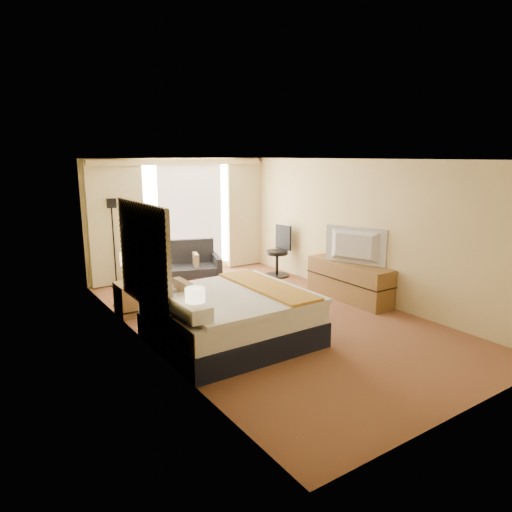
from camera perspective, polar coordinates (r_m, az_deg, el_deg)
floor at (r=7.73m, az=1.72°, el=-7.66°), size 4.20×7.00×0.02m
ceiling at (r=7.26m, az=1.85°, el=11.99°), size 4.20×7.00×0.02m
wall_back at (r=10.40m, az=-9.56°, el=4.78°), size 4.20×0.02×2.60m
wall_front at (r=5.05m, az=25.64°, el=-4.41°), size 4.20×0.02×2.60m
wall_left at (r=6.42m, az=-13.65°, el=-0.12°), size 0.02×7.00×2.60m
wall_right at (r=8.76m, az=13.04°, el=3.22°), size 0.02×7.00×2.60m
headboard at (r=6.62m, az=-13.92°, el=0.07°), size 0.06×1.85×1.50m
nightstand_left at (r=5.90m, az=-7.34°, el=-11.49°), size 0.45×0.52×0.55m
nightstand_right at (r=8.08m, az=-15.36°, el=-5.16°), size 0.45×0.52×0.55m
media_dresser at (r=8.77m, az=11.53°, el=-3.06°), size 0.50×1.80×0.70m
window at (r=10.47m, az=-8.24°, el=4.99°), size 2.30×0.02×2.30m
curtains at (r=10.28m, az=-9.33°, el=5.31°), size 4.12×0.19×2.56m
bed at (r=6.66m, az=-3.21°, el=-7.58°), size 2.13×1.95×1.04m
loveseat at (r=9.51m, az=-9.16°, el=-1.99°), size 1.69×1.24×0.94m
floor_lamp at (r=9.68m, az=-17.49°, el=3.74°), size 0.23×0.23×1.82m
desk_chair at (r=10.23m, az=2.88°, el=0.29°), size 0.55×0.55×1.13m
lamp_left at (r=5.67m, az=-7.61°, el=-5.15°), size 0.25×0.25×0.52m
lamp_right at (r=7.91m, az=-15.74°, el=-0.41°), size 0.25×0.25×0.53m
tissue_box at (r=5.71m, az=-6.08°, el=-8.67°), size 0.16×0.16×0.12m
telephone at (r=7.95m, az=-14.45°, el=-3.05°), size 0.22×0.18×0.08m
television at (r=8.50m, az=12.03°, el=1.21°), size 0.57×1.16×0.68m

